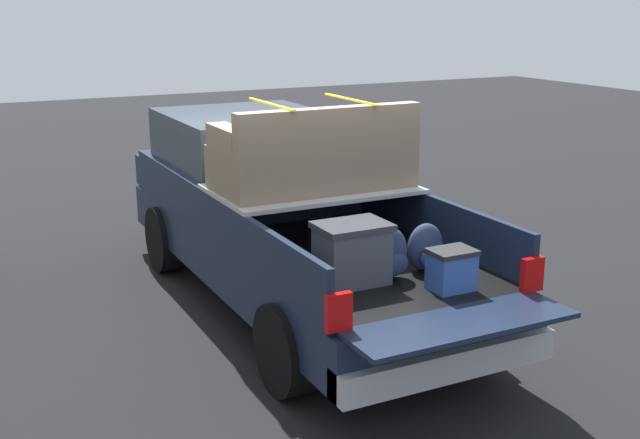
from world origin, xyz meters
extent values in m
plane|color=black|center=(0.00, 0.00, 0.00)|extent=(40.00, 40.00, 0.00)
cube|color=#162138|center=(0.00, 0.00, 0.61)|extent=(5.50, 1.92, 0.48)
cube|color=black|center=(-1.20, 0.00, 0.87)|extent=(2.80, 1.80, 0.04)
cube|color=#162138|center=(-1.20, 0.93, 1.10)|extent=(2.80, 0.06, 0.50)
cube|color=#162138|center=(-1.20, -0.93, 1.10)|extent=(2.80, 0.06, 0.50)
cube|color=#162138|center=(0.17, 0.00, 1.10)|extent=(0.06, 1.80, 0.50)
cube|color=#162138|center=(-2.88, 0.00, 0.87)|extent=(0.55, 1.80, 0.04)
cube|color=#B2B2B7|center=(-0.43, 0.00, 1.37)|extent=(1.25, 1.92, 0.04)
cube|color=#162138|center=(1.35, 0.00, 1.10)|extent=(2.30, 1.92, 0.50)
cube|color=#2D3842|center=(1.25, 0.00, 1.63)|extent=(1.94, 1.76, 0.56)
cube|color=#162138|center=(2.70, 0.00, 1.04)|extent=(0.40, 1.82, 0.38)
cube|color=#B2B2B7|center=(-2.72, 0.00, 0.49)|extent=(0.24, 1.92, 0.24)
cube|color=red|center=(-2.62, 0.88, 1.03)|extent=(0.06, 0.20, 0.28)
cube|color=red|center=(-2.62, -0.88, 1.03)|extent=(0.06, 0.20, 0.28)
cylinder|color=black|center=(1.75, 0.88, 0.39)|extent=(0.79, 0.30, 0.79)
cylinder|color=black|center=(1.75, -0.88, 0.39)|extent=(0.79, 0.30, 0.79)
cylinder|color=black|center=(-1.75, 0.88, 0.39)|extent=(0.79, 0.30, 0.79)
cylinder|color=black|center=(-1.75, -0.88, 0.39)|extent=(0.79, 0.30, 0.79)
cube|color=#474C56|center=(-1.79, 0.31, 1.12)|extent=(0.40, 0.55, 0.46)
cube|color=#31353C|center=(-1.79, 0.31, 1.38)|extent=(0.44, 0.59, 0.05)
ellipsoid|color=#283351|center=(-1.84, -0.01, 1.11)|extent=(0.20, 0.35, 0.45)
ellipsoid|color=#283351|center=(-1.95, -0.01, 1.05)|extent=(0.09, 0.24, 0.20)
ellipsoid|color=#283351|center=(-1.80, -0.41, 1.10)|extent=(0.20, 0.34, 0.42)
ellipsoid|color=#283351|center=(-1.91, -0.41, 1.04)|extent=(0.09, 0.24, 0.18)
cube|color=#3359B2|center=(-2.30, -0.32, 1.04)|extent=(0.26, 0.34, 0.30)
cube|color=#262628|center=(-2.30, -0.32, 1.21)|extent=(0.28, 0.36, 0.04)
cube|color=#84705B|center=(-0.43, 0.00, 1.60)|extent=(0.93, 1.86, 0.42)
cube|color=#84705B|center=(-0.81, 0.00, 2.01)|extent=(0.16, 1.86, 0.40)
cube|color=#84705B|center=(-0.38, 0.83, 1.92)|extent=(0.69, 0.20, 0.22)
cube|color=#84705B|center=(-0.38, -0.83, 1.92)|extent=(0.69, 0.20, 0.22)
cube|color=yellow|center=(-0.43, 0.42, 2.22)|extent=(1.03, 0.03, 0.02)
cube|color=yellow|center=(-0.43, -0.42, 2.22)|extent=(1.03, 0.03, 0.02)
camera|label=1|loc=(-7.20, 3.35, 3.14)|focal=44.55mm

